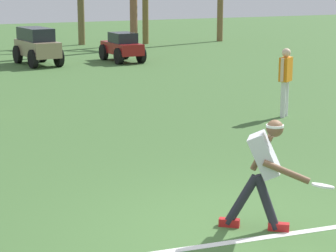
{
  "coord_description": "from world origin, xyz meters",
  "views": [
    {
      "loc": [
        -4.07,
        -6.48,
        3.06
      ],
      "look_at": [
        0.07,
        2.2,
        0.9
      ],
      "focal_mm": 70.0,
      "sensor_mm": 36.0,
      "label": 1
    }
  ],
  "objects_px": {
    "frisbee_thrower": "(263,168)",
    "teammate_near_sideline": "(285,76)",
    "frisbee_in_flight": "(323,186)",
    "parked_car_slot_c": "(37,45)",
    "parked_car_slot_d": "(122,47)"
  },
  "relations": [
    {
      "from": "frisbee_in_flight",
      "to": "frisbee_thrower",
      "type": "bearing_deg",
      "value": 125.67
    },
    {
      "from": "frisbee_thrower",
      "to": "parked_car_slot_c",
      "type": "distance_m",
      "value": 17.22
    },
    {
      "from": "frisbee_in_flight",
      "to": "parked_car_slot_c",
      "type": "distance_m",
      "value": 17.79
    },
    {
      "from": "frisbee_in_flight",
      "to": "parked_car_slot_c",
      "type": "bearing_deg",
      "value": 86.32
    },
    {
      "from": "frisbee_thrower",
      "to": "frisbee_in_flight",
      "type": "bearing_deg",
      "value": -54.33
    },
    {
      "from": "teammate_near_sideline",
      "to": "parked_car_slot_d",
      "type": "relative_size",
      "value": 0.7
    },
    {
      "from": "frisbee_thrower",
      "to": "parked_car_slot_d",
      "type": "height_order",
      "value": "frisbee_thrower"
    },
    {
      "from": "teammate_near_sideline",
      "to": "parked_car_slot_d",
      "type": "distance_m",
      "value": 11.16
    },
    {
      "from": "frisbee_thrower",
      "to": "parked_car_slot_d",
      "type": "relative_size",
      "value": 0.64
    },
    {
      "from": "frisbee_thrower",
      "to": "parked_car_slot_c",
      "type": "relative_size",
      "value": 0.57
    },
    {
      "from": "frisbee_in_flight",
      "to": "parked_car_slot_d",
      "type": "height_order",
      "value": "parked_car_slot_d"
    },
    {
      "from": "frisbee_thrower",
      "to": "parked_car_slot_c",
      "type": "height_order",
      "value": "frisbee_thrower"
    },
    {
      "from": "frisbee_in_flight",
      "to": "teammate_near_sideline",
      "type": "relative_size",
      "value": 0.22
    },
    {
      "from": "frisbee_thrower",
      "to": "teammate_near_sideline",
      "type": "bearing_deg",
      "value": 52.44
    },
    {
      "from": "frisbee_thrower",
      "to": "teammate_near_sideline",
      "type": "relative_size",
      "value": 0.9
    }
  ]
}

